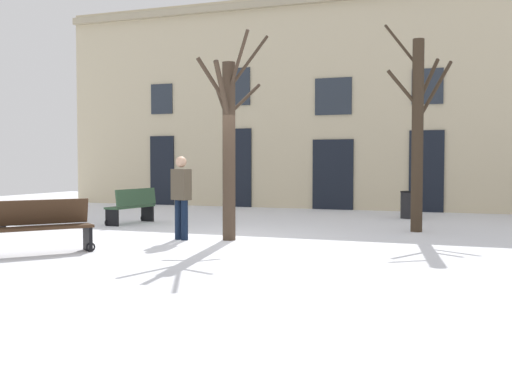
{
  "coord_description": "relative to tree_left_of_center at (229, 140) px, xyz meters",
  "views": [
    {
      "loc": [
        5.22,
        -11.89,
        1.58
      ],
      "look_at": [
        0.0,
        1.7,
        0.88
      ],
      "focal_mm": 44.65,
      "sensor_mm": 36.0,
      "label": 1
    }
  ],
  "objects": [
    {
      "name": "building_facade",
      "position": [
        -0.14,
        8.89,
        1.6
      ],
      "size": [
        19.91,
        0.6,
        7.12
      ],
      "color": "beige",
      "rests_on": "ground"
    },
    {
      "name": "bench_near_center_tree",
      "position": [
        -3.62,
        2.18,
        -1.55
      ],
      "size": [
        0.62,
        1.58,
        0.9
      ],
      "rotation": [
        0.0,
        0.0,
        4.59
      ],
      "color": "#2D4C33",
      "rests_on": "ground"
    },
    {
      "name": "tree_near_facade",
      "position": [
        3.33,
        2.92,
        0.3
      ],
      "size": [
        1.58,
        1.26,
        4.83
      ],
      "color": "#382B1E",
      "rests_on": "ground"
    },
    {
      "name": "litter_bin",
      "position": [
        2.73,
        6.22,
        -1.62
      ],
      "size": [
        0.48,
        0.48,
        0.76
      ],
      "color": "black",
      "rests_on": "ground"
    },
    {
      "name": "bench_facing_shops",
      "position": [
        -2.26,
        -2.9,
        -1.52
      ],
      "size": [
        1.39,
        1.65,
        0.93
      ],
      "rotation": [
        0.0,
        0.0,
        0.93
      ],
      "color": "#3D2819",
      "rests_on": "ground"
    },
    {
      "name": "tree_left_of_center",
      "position": [
        0.0,
        0.0,
        0.0
      ],
      "size": [
        1.26,
        2.13,
        4.24
      ],
      "color": "#423326",
      "rests_on": "ground"
    },
    {
      "name": "person_by_shop_door",
      "position": [
        -0.91,
        -0.32,
        -1.07
      ],
      "size": [
        0.43,
        0.33,
        1.68
      ],
      "rotation": [
        0.0,
        0.0,
        2.83
      ],
      "color": "black",
      "rests_on": "ground"
    },
    {
      "name": "ground_plane",
      "position": [
        -0.16,
        0.21,
        -2.0
      ],
      "size": [
        31.86,
        31.86,
        0.0
      ],
      "primitive_type": "plane",
      "color": "white"
    }
  ]
}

